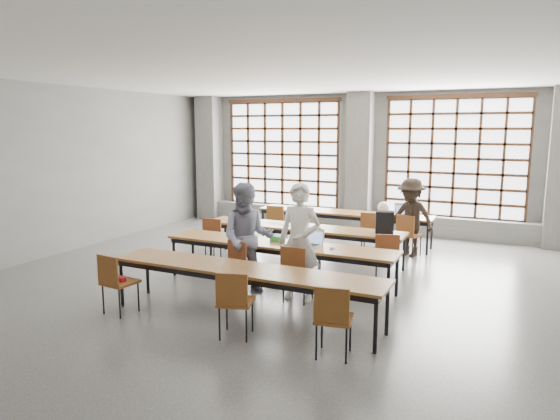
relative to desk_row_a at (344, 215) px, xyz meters
The scene contains 38 objects.
floor 3.74m from the desk_row_a, 91.49° to the right, with size 11.00×11.00×0.00m, color #4D4D4A.
ceiling 4.65m from the desk_row_a, 91.49° to the right, with size 11.00×11.00×0.00m, color silver.
wall_back 2.12m from the desk_row_a, 93.01° to the left, with size 10.00×10.00×0.00m, color #5C5C5A.
wall_left 6.38m from the desk_row_a, 144.17° to the right, with size 11.00×11.00×0.00m, color #5C5C5A.
column_left 4.97m from the desk_row_a, 161.46° to the left, with size 0.60×0.55×3.50m, color #565653.
column_mid 1.89m from the desk_row_a, 93.55° to the left, with size 0.60×0.55×3.50m, color #565653.
window_left 3.17m from the desk_row_a, 143.40° to the left, with size 3.32×0.12×3.00m.
window_right 3.03m from the desk_row_a, 38.96° to the left, with size 3.32×0.12×3.00m.
sill_ledge 1.68m from the desk_row_a, 93.38° to the left, with size 9.80×0.35×0.50m, color #565653.
desk_row_a is the anchor object (origin of this frame).
desk_row_b 1.98m from the desk_row_a, 95.85° to the right, with size 4.00×0.70×0.73m.
desk_row_c 3.46m from the desk_row_a, 90.12° to the right, with size 4.00×0.70×0.73m.
desk_row_d 5.01m from the desk_row_a, 87.63° to the right, with size 4.00×0.70×0.73m.
chair_back_left 1.53m from the desk_row_a, 155.66° to the right, with size 0.47×0.47×0.88m.
chair_back_mid 1.03m from the desk_row_a, 37.86° to the right, with size 0.46×0.47×0.88m.
chair_back_right 1.70m from the desk_row_a, 21.65° to the right, with size 0.53×0.53×0.88m.
chair_mid_left 3.16m from the desk_row_a, 124.65° to the right, with size 0.45×0.45×0.88m.
chair_mid_centre 2.61m from the desk_row_a, 85.15° to the right, with size 0.52×0.52×0.88m.
chair_mid_right 3.06m from the desk_row_a, 58.10° to the right, with size 0.51×0.51×0.88m.
chair_front_left 4.10m from the desk_row_a, 94.61° to the right, with size 0.52×0.52×0.88m.
chair_front_right 4.13m from the desk_row_a, 81.74° to the right, with size 0.42×0.43×0.88m.
chair_near_left 5.83m from the desk_row_a, 104.93° to the right, with size 0.46×0.47×0.88m.
chair_near_mid 5.65m from the desk_row_a, 85.65° to the right, with size 0.52×0.52×0.88m.
chair_near_right 5.89m from the desk_row_a, 73.02° to the right, with size 0.49×0.49×0.88m.
student_male 4.01m from the desk_row_a, 81.48° to the right, with size 0.66×0.43×1.81m, color silver.
student_female 3.97m from the desk_row_a, 94.44° to the right, with size 0.86×0.67×1.77m, color #191E4C.
student_back 1.68m from the desk_row_a, 17.35° to the right, with size 1.04×0.60×1.61m, color black.
laptop_front 3.39m from the desk_row_a, 80.67° to the right, with size 0.39×0.35×0.26m.
laptop_back 1.34m from the desk_row_a, ahead, with size 0.44×0.41×0.26m.
mouse 3.60m from the desk_row_a, 74.83° to the right, with size 0.10×0.06×0.04m, color silver.
green_box 3.38m from the desk_row_a, 90.97° to the right, with size 0.25×0.09×0.09m, color #2A8239.
phone 3.56m from the desk_row_a, 87.22° to the right, with size 0.13×0.06×0.01m, color black.
paper_sheet_a 2.08m from the desk_row_a, 112.66° to the right, with size 0.30×0.21×0.00m, color silver.
paper_sheet_b 2.08m from the desk_row_a, 103.95° to the right, with size 0.30×0.21×0.00m, color silver.
paper_sheet_c 1.97m from the desk_row_a, 92.96° to the right, with size 0.30×0.21×0.00m, color silver.
backpack 2.39m from the desk_row_a, 53.95° to the right, with size 0.32×0.20×0.40m, color black.
plastic_bag 0.93m from the desk_row_a, ahead, with size 0.26×0.21×0.29m, color silver.
red_pouch 5.75m from the desk_row_a, 105.05° to the right, with size 0.20×0.08×0.06m, color maroon.
Camera 1 is at (3.57, -7.07, 2.61)m, focal length 32.00 mm.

